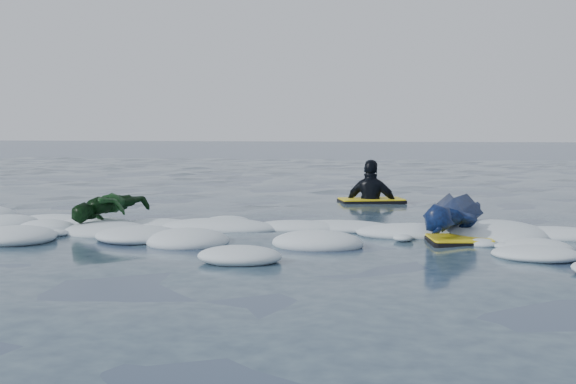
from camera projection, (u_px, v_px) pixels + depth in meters
name	position (u px, v px, depth m)	size (l,w,h in m)	color
ground	(260.00, 253.00, 7.02)	(120.00, 120.00, 0.00)	#1D2D45
foam_band	(279.00, 237.00, 8.03)	(12.00, 3.10, 0.30)	silver
prone_woman_unit	(452.00, 217.00, 7.97)	(1.00, 1.83, 0.45)	black
prone_child_unit	(110.00, 211.00, 8.68)	(0.87, 1.22, 0.43)	black
waiting_rider_unit	(371.00, 207.00, 11.69)	(1.16, 0.86, 1.56)	black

